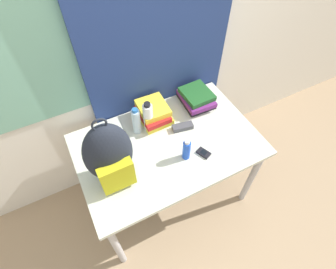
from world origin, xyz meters
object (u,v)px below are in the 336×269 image
Objects in this scene: cell_phone at (204,153)px; book_stack_left at (153,113)px; backpack at (109,156)px; sports_bottle at (148,117)px; sunscreen_bottle at (186,150)px; book_stack_center at (196,98)px; water_bottle at (136,121)px; sunglasses_case at (183,127)px.

book_stack_left is at bearing 110.50° from cell_phone.
backpack reaches higher than cell_phone.
sports_bottle is (-0.07, -0.07, 0.06)m from book_stack_left.
sunscreen_bottle reaches higher than book_stack_left.
backpack is at bearing 170.62° from sunscreen_bottle.
backpack is 0.49m from sunscreen_bottle.
book_stack_center is at bearing 22.57° from backpack.
sunscreen_bottle is at bearing 164.33° from cell_phone.
sports_bottle is at bearing 36.36° from backpack.
book_stack_center reaches higher than cell_phone.
sports_bottle is 0.45m from cell_phone.
cell_phone is (0.58, -0.11, -0.22)m from backpack.
water_bottle is at bearing -174.03° from book_stack_center.
book_stack_left is at bearing 128.65° from sunglasses_case.
backpack is 0.45m from sports_bottle.
sports_bottle is 0.26m from sunglasses_case.
water_bottle reaches higher than cell_phone.
sunscreen_bottle is at bearing -71.11° from sports_bottle.
sports_bottle is (-0.43, -0.07, 0.06)m from book_stack_center.
water_bottle is at bearing 171.03° from sports_bottle.
book_stack_center is at bearing 39.31° from sunglasses_case.
book_stack_center is 1.69× the size of sunscreen_bottle.
cell_phone is at bearing -57.74° from sports_bottle.
book_stack_left is 1.68× the size of sunglasses_case.
cell_phone is at bearing -69.50° from book_stack_left.
book_stack_center is at bearing 65.31° from cell_phone.
sunglasses_case is at bearing -27.58° from sports_bottle.
book_stack_left is 1.06× the size of sports_bottle.
sunscreen_bottle is (0.05, -0.40, 0.02)m from book_stack_left.
backpack is 5.12× the size of cell_phone.
book_stack_left is 0.11m from sports_bottle.
sunscreen_bottle reaches higher than cell_phone.
sunglasses_case is (0.14, -0.18, -0.04)m from book_stack_left.
water_bottle is (-0.15, -0.06, 0.04)m from book_stack_left.
water_bottle is at bearing -159.60° from book_stack_left.
backpack is at bearing -141.95° from book_stack_left.
water_bottle is at bearing 157.24° from sunglasses_case.
water_bottle reaches higher than sunglasses_case.
book_stack_center is 1.86× the size of sunglasses_case.
backpack reaches higher than sports_bottle.
book_stack_center is (0.36, -0.00, -0.01)m from book_stack_left.
water_bottle is 0.40m from sunscreen_bottle.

